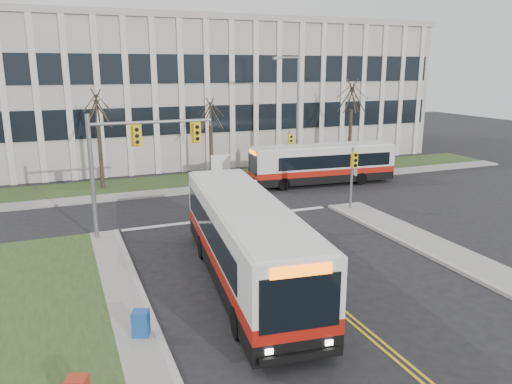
% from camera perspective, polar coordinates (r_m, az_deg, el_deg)
% --- Properties ---
extents(ground, '(120.00, 120.00, 0.00)m').
position_cam_1_polar(ground, '(21.23, 4.28, -9.02)').
color(ground, black).
rests_on(ground, ground).
extents(sidewalk_west, '(1.20, 26.00, 0.14)m').
position_cam_1_polar(sidewalk_west, '(15.06, -12.46, -19.48)').
color(sidewalk_west, '#9E9B93').
rests_on(sidewalk_west, ground).
extents(sidewalk_cross, '(44.00, 1.60, 0.14)m').
position_cam_1_polar(sidewalk_cross, '(36.39, 0.83, 0.97)').
color(sidewalk_cross, '#9E9B93').
rests_on(sidewalk_cross, ground).
extents(building_lawn, '(44.00, 5.00, 0.12)m').
position_cam_1_polar(building_lawn, '(38.93, -0.76, 1.82)').
color(building_lawn, '#2E431D').
rests_on(building_lawn, ground).
extents(office_building, '(40.00, 16.00, 12.00)m').
position_cam_1_polar(office_building, '(49.48, -5.91, 11.31)').
color(office_building, beige).
rests_on(office_building, ground).
extents(mast_arm_signal, '(6.11, 0.38, 6.20)m').
position_cam_1_polar(mast_arm_signal, '(25.17, -14.58, 4.34)').
color(mast_arm_signal, slate).
rests_on(mast_arm_signal, ground).
extents(signal_pole_near, '(0.34, 0.39, 3.80)m').
position_cam_1_polar(signal_pole_near, '(29.70, 11.02, 2.52)').
color(signal_pole_near, slate).
rests_on(signal_pole_near, ground).
extents(signal_pole_far, '(0.34, 0.39, 3.80)m').
position_cam_1_polar(signal_pole_far, '(36.99, 3.88, 4.99)').
color(signal_pole_far, slate).
rests_on(signal_pole_far, ground).
extents(streetlight, '(2.15, 0.25, 9.20)m').
position_cam_1_polar(streetlight, '(37.75, 4.57, 9.28)').
color(streetlight, slate).
rests_on(streetlight, ground).
extents(directory_sign, '(1.50, 0.12, 2.00)m').
position_cam_1_polar(directory_sign, '(37.43, -4.06, 3.02)').
color(directory_sign, slate).
rests_on(directory_sign, ground).
extents(tree_left, '(1.80, 1.80, 7.70)m').
position_cam_1_polar(tree_left, '(35.70, -17.70, 8.91)').
color(tree_left, '#42352B').
rests_on(tree_left, ground).
extents(tree_mid, '(1.80, 1.80, 6.82)m').
position_cam_1_polar(tree_mid, '(37.42, -5.23, 8.75)').
color(tree_mid, '#42352B').
rests_on(tree_mid, ground).
extents(tree_right, '(1.80, 1.80, 8.25)m').
position_cam_1_polar(tree_right, '(42.21, 10.88, 10.55)').
color(tree_right, '#42352B').
rests_on(tree_right, ground).
extents(bus_main, '(4.15, 12.63, 3.31)m').
position_cam_1_polar(bus_main, '(19.50, -1.21, -5.91)').
color(bus_main, silver).
rests_on(bus_main, ground).
extents(bus_cross, '(10.72, 3.13, 2.82)m').
position_cam_1_polar(bus_cross, '(36.64, 7.56, 3.08)').
color(bus_cross, silver).
rests_on(bus_cross, ground).
extents(newspaper_box_blue, '(0.63, 0.60, 0.95)m').
position_cam_1_polar(newspaper_box_blue, '(16.53, -13.02, -14.62)').
color(newspaper_box_blue, '#164A9B').
rests_on(newspaper_box_blue, ground).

